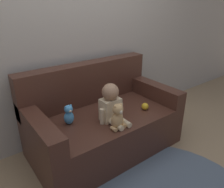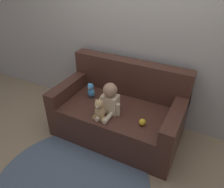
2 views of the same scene
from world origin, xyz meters
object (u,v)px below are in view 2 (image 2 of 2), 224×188
(couch, at_px, (120,112))
(teddy_bear_brown, at_px, (99,110))
(plush_toy_side, at_px, (91,90))
(person_baby, at_px, (110,100))
(toy_ball, at_px, (142,122))

(couch, height_order, teddy_bear_brown, couch)
(couch, distance_m, plush_toy_side, 0.48)
(couch, xyz_separation_m, plush_toy_side, (-0.41, -0.03, 0.24))
(couch, bearing_deg, teddy_bear_brown, -102.05)
(person_baby, relative_size, plush_toy_side, 1.89)
(person_baby, xyz_separation_m, plush_toy_side, (-0.38, 0.19, -0.08))
(toy_ball, bearing_deg, plush_toy_side, 164.02)
(plush_toy_side, xyz_separation_m, toy_ball, (0.82, -0.23, -0.06))
(couch, height_order, plush_toy_side, couch)
(toy_ball, bearing_deg, teddy_bear_brown, -166.59)
(teddy_bear_brown, relative_size, toy_ball, 3.28)
(person_baby, bearing_deg, teddy_bear_brown, -106.51)
(person_baby, height_order, toy_ball, person_baby)
(teddy_bear_brown, distance_m, toy_ball, 0.51)
(couch, xyz_separation_m, teddy_bear_brown, (-0.08, -0.38, 0.25))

